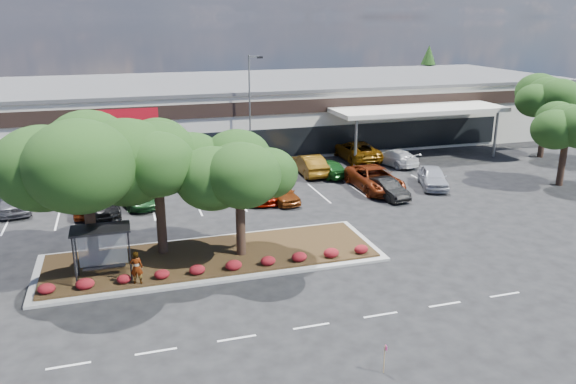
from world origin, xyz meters
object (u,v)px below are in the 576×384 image
object	(u,v)px
light_pole	(251,118)
car_1	(88,204)
car_0	(13,199)
survey_stake	(385,356)

from	to	relation	value
light_pole	car_1	bearing A→B (deg)	-144.99
light_pole	car_0	size ratio (longest dim) A/B	1.91
light_pole	survey_stake	distance (m)	31.16
car_1	light_pole	bearing A→B (deg)	37.98
light_pole	survey_stake	size ratio (longest dim) A/B	8.42
car_0	survey_stake	bearing A→B (deg)	-65.61
car_0	car_1	world-z (taller)	car_0
car_1	survey_stake	bearing A→B (deg)	-60.21
light_pole	car_1	distance (m)	16.64
survey_stake	car_1	xyz separation A→B (m)	(-10.89, 21.53, -0.03)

